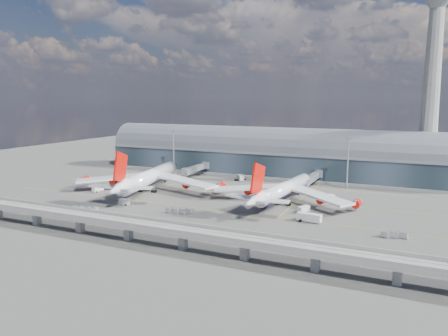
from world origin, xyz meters
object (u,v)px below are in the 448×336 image
at_px(floodlight_mast_right, 348,162).
at_px(service_truck_5, 240,178).
at_px(airliner_left, 148,178).
at_px(service_truck_4, 332,199).
at_px(control_tower, 432,84).
at_px(cargo_train_1, 180,211).
at_px(service_truck_2, 309,218).
at_px(service_truck_1, 124,202).
at_px(cargo_train_2, 394,235).
at_px(floodlight_mast_left, 174,151).
at_px(cargo_train_0, 85,209).
at_px(service_truck_3, 304,209).
at_px(airliner_right, 283,191).
at_px(service_truck_0, 98,189).

xyz_separation_m(floodlight_mast_right, service_truck_5, (-56.69, -1.86, -12.08)).
xyz_separation_m(airliner_left, service_truck_4, (85.11, 15.21, -5.24)).
height_order(control_tower, cargo_train_1, control_tower).
bearing_deg(control_tower, service_truck_4, -121.44).
bearing_deg(service_truck_2, service_truck_1, 102.30).
bearing_deg(service_truck_1, control_tower, -53.33).
height_order(service_truck_2, cargo_train_2, service_truck_2).
distance_m(control_tower, floodlight_mast_left, 143.01).
xyz_separation_m(floodlight_mast_right, airliner_left, (-86.25, -46.32, -6.84)).
xyz_separation_m(control_tower, cargo_train_2, (-8.06, -100.05, -50.63)).
distance_m(control_tower, service_truck_5, 108.66).
distance_m(cargo_train_0, cargo_train_2, 115.77).
relative_size(floodlight_mast_left, service_truck_3, 4.33).
distance_m(airliner_left, service_truck_1, 27.83).
height_order(floodlight_mast_left, service_truck_5, floodlight_mast_left).
relative_size(service_truck_3, cargo_train_0, 0.53).
relative_size(control_tower, cargo_train_1, 9.00).
bearing_deg(airliner_right, service_truck_2, -48.23).
height_order(control_tower, service_truck_5, control_tower).
relative_size(control_tower, service_truck_0, 16.74).
xyz_separation_m(cargo_train_0, cargo_train_1, (36.08, 12.81, 0.00)).
distance_m(airliner_right, cargo_train_0, 81.95).
xyz_separation_m(airliner_left, service_truck_1, (6.14, -26.57, -5.54)).
distance_m(airliner_left, cargo_train_1, 45.54).
xyz_separation_m(floodlight_mast_left, airliner_right, (80.05, -42.26, -8.02)).
xyz_separation_m(control_tower, cargo_train_0, (-122.71, -116.14, -50.66)).
distance_m(control_tower, cargo_train_2, 112.42).
xyz_separation_m(floodlight_mast_left, floodlight_mast_right, (100.00, 0.00, 0.00)).
height_order(control_tower, floodlight_mast_left, control_tower).
distance_m(service_truck_0, service_truck_5, 75.47).
bearing_deg(service_truck_1, service_truck_3, -79.74).
xyz_separation_m(floodlight_mast_right, airliner_right, (-19.95, -42.26, -8.02)).
xyz_separation_m(service_truck_0, service_truck_2, (105.33, -8.35, 0.39)).
relative_size(floodlight_mast_right, service_truck_5, 4.08).
relative_size(floodlight_mast_right, service_truck_2, 2.80).
height_order(floodlight_mast_left, service_truck_1, floodlight_mast_left).
height_order(airliner_left, cargo_train_0, airliner_left).
xyz_separation_m(floodlight_mast_right, service_truck_4, (-1.14, -31.11, -12.09)).
height_order(service_truck_4, cargo_train_1, service_truck_4).
height_order(floodlight_mast_left, service_truck_3, floodlight_mast_left).
height_order(airliner_left, service_truck_4, airliner_left).
distance_m(floodlight_mast_left, service_truck_2, 118.02).
height_order(service_truck_3, cargo_train_1, service_truck_3).
bearing_deg(service_truck_2, service_truck_0, 92.39).
distance_m(service_truck_0, cargo_train_0, 36.93).
bearing_deg(service_truck_5, airliner_left, -165.06).
bearing_deg(airliner_left, service_truck_5, 44.45).
relative_size(service_truck_3, cargo_train_2, 0.67).
distance_m(service_truck_3, cargo_train_2, 39.24).
distance_m(control_tower, service_truck_1, 161.14).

